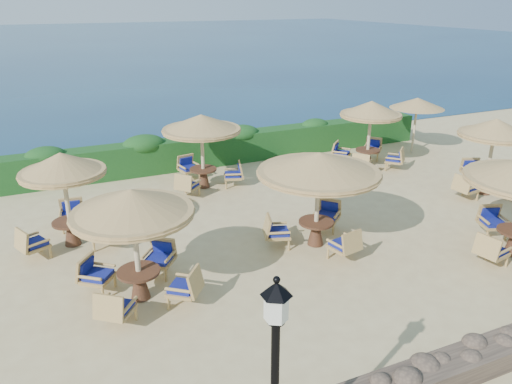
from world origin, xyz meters
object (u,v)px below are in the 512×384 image
Objects in this scene: cafe_set_5 at (370,125)px; cafe_set_4 at (202,136)px; cafe_set_0 at (134,227)px; cafe_set_3 at (65,185)px; extra_parasol at (417,103)px; cafe_set_6 at (493,144)px; cafe_set_1 at (319,176)px.

cafe_set_4 is at bearing 176.36° from cafe_set_5.
cafe_set_0 is at bearing -150.93° from cafe_set_5.
cafe_set_0 is at bearing -71.15° from cafe_set_3.
extra_parasol is at bearing 2.24° from cafe_set_4.
cafe_set_6 is at bearing -101.59° from extra_parasol.
cafe_set_0 reaches higher than extra_parasol.
cafe_set_1 is 6.71m from cafe_set_3.
cafe_set_4 is at bearing 30.47° from cafe_set_3.
cafe_set_1 reaches higher than extra_parasol.
cafe_set_3 is 13.56m from cafe_set_6.
cafe_set_0 is 3.58m from cafe_set_3.
cafe_set_6 is (12.29, 1.60, 0.01)m from cafe_set_0.
cafe_set_1 is at bearing -144.80° from extra_parasol.
cafe_set_3 is at bearing -167.68° from extra_parasol.
cafe_set_5 is at bearing -3.64° from cafe_set_4.
cafe_set_0 is 5.01m from cafe_set_1.
cafe_set_4 is (-9.74, -0.38, -0.27)m from extra_parasol.
cafe_set_3 is at bearing 156.01° from cafe_set_1.
extra_parasol is at bearing 26.21° from cafe_set_0.
extra_parasol is 9.75m from cafe_set_4.
cafe_set_1 and cafe_set_4 have the same top height.
cafe_set_1 and cafe_set_3 have the same top height.
cafe_set_5 is (6.76, -0.43, -0.19)m from cafe_set_4.
cafe_set_3 reaches higher than extra_parasol.
extra_parasol is 0.90× the size of cafe_set_0.
cafe_set_1 is at bearing -23.99° from cafe_set_3.
extra_parasol is at bearing 15.21° from cafe_set_5.
cafe_set_1 is (-8.34, -5.88, -0.16)m from extra_parasol.
cafe_set_1 is at bearing 7.64° from cafe_set_0.
cafe_set_4 is at bearing 104.30° from cafe_set_1.
cafe_set_3 is 1.04× the size of cafe_set_5.
extra_parasol is 3.12m from cafe_set_5.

